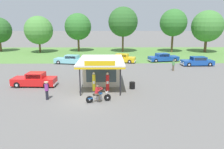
{
  "coord_description": "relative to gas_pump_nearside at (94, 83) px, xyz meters",
  "views": [
    {
      "loc": [
        2.31,
        -19.0,
        7.0
      ],
      "look_at": [
        2.61,
        4.16,
        1.4
      ],
      "focal_mm": 35.29,
      "sensor_mm": 36.0,
      "label": 1
    }
  ],
  "objects": [
    {
      "name": "tree_oak_left",
      "position": [
        -14.3,
        29.21,
        4.0
      ],
      "size": [
        6.33,
        6.33,
        8.24
      ],
      "color": "brown",
      "rests_on": "ground"
    },
    {
      "name": "gas_pump_offside",
      "position": [
        1.39,
        -0.0,
        -0.02
      ],
      "size": [
        0.44,
        0.44,
        2.01
      ],
      "color": "slate",
      "rests_on": "ground"
    },
    {
      "name": "bystander_admiring_sedan",
      "position": [
        10.88,
        9.68,
        -0.08
      ],
      "size": [
        0.35,
        0.35,
        1.62
      ],
      "color": "brown",
      "rests_on": "ground"
    },
    {
      "name": "motorcycle_with_rider",
      "position": [
        0.57,
        -3.0,
        -0.29
      ],
      "size": [
        2.21,
        0.94,
        1.58
      ],
      "color": "black",
      "rests_on": "ground"
    },
    {
      "name": "spare_tire_stack",
      "position": [
        4.01,
        0.98,
        -0.58
      ],
      "size": [
        0.6,
        0.6,
        0.72
      ],
      "color": "black",
      "rests_on": "ground"
    },
    {
      "name": "ground_plane",
      "position": [
        -0.75,
        -2.52,
        -0.94
      ],
      "size": [
        300.0,
        300.0,
        0.0
      ],
      "primitive_type": "plane",
      "color": "slate"
    },
    {
      "name": "parked_car_back_row_centre_left",
      "position": [
        11.28,
        17.48,
        -0.28
      ],
      "size": [
        5.75,
        2.9,
        1.44
      ],
      "color": "#19479E",
      "rests_on": "ground"
    },
    {
      "name": "parked_car_back_row_right",
      "position": [
        15.92,
        13.51,
        -0.27
      ],
      "size": [
        5.27,
        2.09,
        1.45
      ],
      "color": "#19479E",
      "rests_on": "ground"
    },
    {
      "name": "parked_car_second_row_spare",
      "position": [
        3.61,
        16.65,
        -0.27
      ],
      "size": [
        5.58,
        3.15,
        1.47
      ],
      "color": "gold",
      "rests_on": "ground"
    },
    {
      "name": "featured_classic_sedan",
      "position": [
        -6.73,
        2.14,
        -0.26
      ],
      "size": [
        5.0,
        2.06,
        1.51
      ],
      "color": "red",
      "rests_on": "ground"
    },
    {
      "name": "grass_verge_strip",
      "position": [
        -0.75,
        27.48,
        -0.94
      ],
      "size": [
        120.0,
        24.0,
        0.01
      ],
      "primitive_type": "cube",
      "color": "#56843D",
      "rests_on": "ground"
    },
    {
      "name": "bystander_standing_back_lot",
      "position": [
        -4.15,
        -2.32,
        -0.02
      ],
      "size": [
        0.38,
        0.38,
        1.72
      ],
      "color": "black",
      "rests_on": "ground"
    },
    {
      "name": "tree_oak_far_right",
      "position": [
        16.16,
        29.54,
        5.75
      ],
      "size": [
        6.13,
        6.13,
        9.78
      ],
      "color": "brown",
      "rests_on": "ground"
    },
    {
      "name": "gas_pump_nearside",
      "position": [
        0.0,
        0.0,
        0.0
      ],
      "size": [
        0.44,
        0.44,
        2.05
      ],
      "color": "slate",
      "rests_on": "ground"
    },
    {
      "name": "parked_car_back_row_far_right",
      "position": [
        -4.97,
        15.38,
        -0.27
      ],
      "size": [
        5.68,
        2.94,
        1.46
      ],
      "color": "#7AC6D1",
      "rests_on": "ground"
    },
    {
      "name": "tree_oak_far_left",
      "position": [
        23.64,
        29.25,
        4.83
      ],
      "size": [
        7.07,
        7.07,
        9.49
      ],
      "color": "brown",
      "rests_on": "ground"
    },
    {
      "name": "tree_oak_right",
      "position": [
        4.74,
        29.85,
        5.95
      ],
      "size": [
        6.72,
        6.72,
        10.27
      ],
      "color": "brown",
      "rests_on": "ground"
    },
    {
      "name": "service_station_kiosk",
      "position": [
        0.7,
        2.94,
        0.8
      ],
      "size": [
        4.75,
        6.94,
        3.47
      ],
      "color": "beige",
      "rests_on": "ground"
    },
    {
      "name": "tree_oak_centre",
      "position": [
        -5.6,
        31.09,
        4.74
      ],
      "size": [
        6.2,
        6.2,
        8.9
      ],
      "color": "brown",
      "rests_on": "ground"
    }
  ]
}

